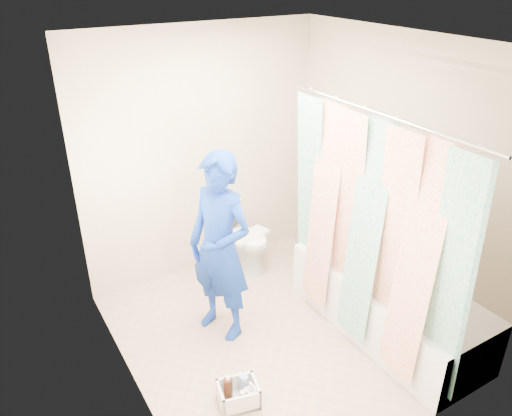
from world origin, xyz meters
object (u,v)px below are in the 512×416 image
toilet (242,237)px  bathtub (387,303)px  plumber (220,248)px  cleaning_caddy (240,395)px

toilet → bathtub: bearing=-83.6°
plumber → cleaning_caddy: 1.11m
bathtub → toilet: (-0.55, 1.51, 0.07)m
bathtub → plumber: bearing=148.8°
toilet → plumber: 1.12m
bathtub → cleaning_caddy: size_ratio=5.41×
toilet → cleaning_caddy: toilet is taller
cleaning_caddy → toilet: bearing=73.2°
bathtub → cleaning_caddy: bearing=-177.5°
plumber → toilet: bearing=117.3°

